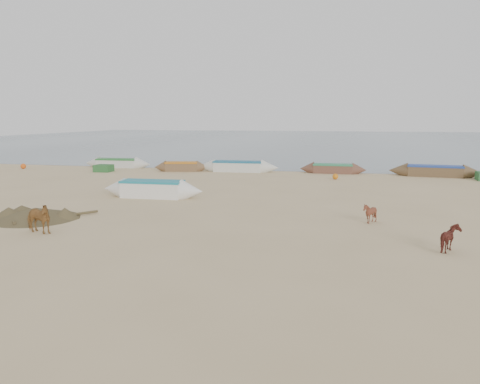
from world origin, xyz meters
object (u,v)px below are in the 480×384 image
cow_adult (37,218)px  near_canoe (152,189)px  calf_front (370,213)px  calf_right (451,239)px

cow_adult → near_canoe: cow_adult is taller
cow_adult → calf_front: cow_adult is taller
calf_front → calf_right: size_ratio=0.96×
calf_front → near_canoe: near_canoe is taller
calf_right → near_canoe: near_canoe is taller
calf_right → near_canoe: bearing=63.1°
cow_adult → near_canoe: bearing=7.3°
cow_adult → calf_front: (13.12, 4.95, -0.17)m
calf_front → near_canoe: (-12.10, 4.08, 0.05)m
cow_adult → calf_front: 14.02m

